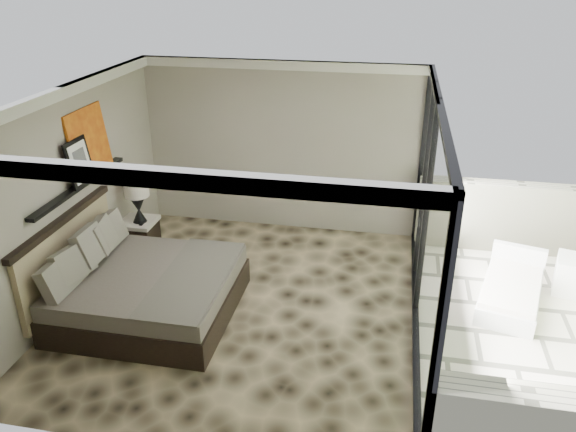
% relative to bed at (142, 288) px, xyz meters
% --- Properties ---
extents(floor, '(5.00, 5.00, 0.00)m').
position_rel_bed_xyz_m(floor, '(1.23, 0.39, -0.35)').
color(floor, black).
rests_on(floor, ground).
extents(ceiling, '(4.50, 5.00, 0.02)m').
position_rel_bed_xyz_m(ceiling, '(1.23, 0.39, 2.44)').
color(ceiling, silver).
rests_on(ceiling, back_wall).
extents(back_wall, '(4.50, 0.02, 2.80)m').
position_rel_bed_xyz_m(back_wall, '(1.23, 2.88, 1.05)').
color(back_wall, gray).
rests_on(back_wall, floor).
extents(left_wall, '(0.02, 5.00, 2.80)m').
position_rel_bed_xyz_m(left_wall, '(-1.01, 0.39, 1.05)').
color(left_wall, gray).
rests_on(left_wall, floor).
extents(glass_wall, '(0.08, 5.00, 2.80)m').
position_rel_bed_xyz_m(glass_wall, '(3.48, 0.39, 1.05)').
color(glass_wall, white).
rests_on(glass_wall, floor).
extents(terrace_slab, '(3.00, 5.00, 0.12)m').
position_rel_bed_xyz_m(terrace_slab, '(4.98, 0.39, -0.41)').
color(terrace_slab, beige).
rests_on(terrace_slab, ground).
extents(picture_ledge, '(0.12, 2.20, 0.05)m').
position_rel_bed_xyz_m(picture_ledge, '(-0.95, 0.49, 1.15)').
color(picture_ledge, black).
rests_on(picture_ledge, left_wall).
extents(bed, '(2.17, 2.10, 1.20)m').
position_rel_bed_xyz_m(bed, '(0.00, 0.00, 0.00)').
color(bed, black).
rests_on(bed, floor).
extents(nightstand, '(0.66, 0.66, 0.53)m').
position_rel_bed_xyz_m(nightstand, '(-0.76, 1.57, -0.09)').
color(nightstand, black).
rests_on(nightstand, floor).
extents(table_lamp, '(0.37, 0.37, 0.68)m').
position_rel_bed_xyz_m(table_lamp, '(-0.70, 1.54, 0.60)').
color(table_lamp, black).
rests_on(table_lamp, nightstand).
extents(abstract_canvas, '(0.13, 0.90, 0.90)m').
position_rel_bed_xyz_m(abstract_canvas, '(-0.96, 0.87, 1.62)').
color(abstract_canvas, '#AB320E').
rests_on(abstract_canvas, picture_ledge).
extents(framed_print, '(0.11, 0.50, 0.60)m').
position_rel_bed_xyz_m(framed_print, '(-0.91, 0.49, 1.47)').
color(framed_print, black).
rests_on(framed_print, picture_ledge).
extents(ottoman, '(0.62, 0.62, 0.50)m').
position_rel_bed_xyz_m(ottoman, '(5.61, 1.58, -0.10)').
color(ottoman, white).
rests_on(ottoman, terrace_slab).
extents(lounger, '(1.06, 1.57, 0.56)m').
position_rel_bed_xyz_m(lounger, '(4.72, 1.13, -0.18)').
color(lounger, silver).
rests_on(lounger, terrace_slab).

